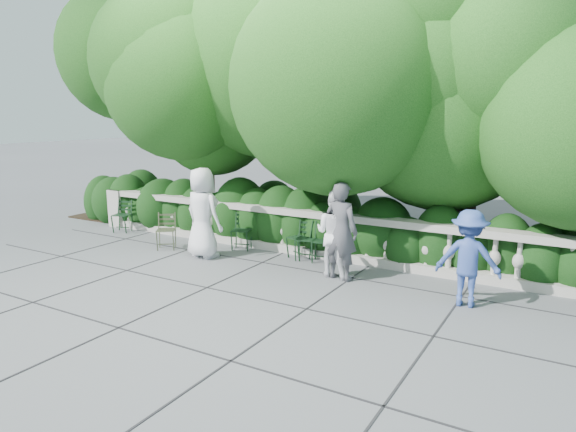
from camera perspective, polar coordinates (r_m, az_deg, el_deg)
The scene contains 14 objects.
ground at distance 9.76m, azimuth -2.98°, elevation -6.77°, with size 90.00×90.00×0.00m, color #55575D.
balustrade at distance 11.12m, azimuth 2.08°, elevation -1.89°, with size 12.00×0.44×1.00m.
shrub_hedge at distance 12.28m, azimuth 4.71°, elevation -2.98°, with size 15.00×2.60×1.70m, color black, non-canonical shape.
tree_canopy at distance 11.83m, azimuth 8.57°, elevation 15.74°, with size 15.04×6.52×6.78m.
chair_a at distance 13.91m, azimuth -18.17°, elevation -1.81°, with size 0.44×0.48×0.84m, color black, non-canonical shape.
chair_b at distance 10.87m, azimuth 0.65°, elevation -4.85°, with size 0.44×0.48×0.84m, color black, non-canonical shape.
chair_c at distance 11.57m, azimuth -5.37°, elevation -3.89°, with size 0.44×0.48×0.84m, color black, non-canonical shape.
chair_d at distance 10.70m, azimuth 1.78°, elevation -5.11°, with size 0.44×0.48×0.84m, color black, non-canonical shape.
chair_e at distance 10.56m, azimuth 3.63°, elevation -5.36°, with size 0.44×0.48×0.84m, color black, non-canonical shape.
chair_weathered at distance 11.85m, azimuth -13.42°, elevation -3.78°, with size 0.44×0.48×0.84m, color black, non-canonical shape.
person_businessman at distance 11.00m, azimuth -9.47°, elevation 0.34°, with size 0.94×0.61×1.92m, color white.
person_woman_grey at distance 9.43m, azimuth 5.91°, elevation -1.69°, with size 0.67×0.44×1.83m, color #46464B.
person_casual_man at distance 9.65m, azimuth 5.24°, elevation -1.93°, with size 0.80×0.63×1.65m, color white.
person_older_blue at distance 8.63m, azimuth 19.41°, elevation -4.46°, with size 1.01×0.58×1.56m, color #324B96.
Camera 1 is at (5.10, -7.75, 3.05)m, focal length 32.00 mm.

